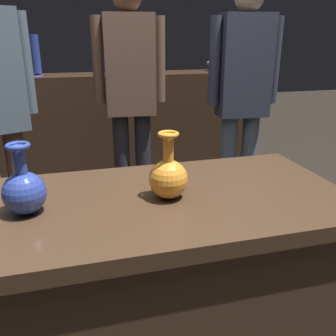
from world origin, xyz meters
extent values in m
cube|color=#422D1E|center=(0.00, 0.00, 0.38)|extent=(1.10, 0.59, 0.75)
cube|color=#422D1E|center=(0.00, 0.00, 0.78)|extent=(1.20, 0.64, 0.05)
cube|color=#382619|center=(0.00, 2.20, 0.47)|extent=(2.60, 0.40, 0.95)
cube|color=#382619|center=(0.00, 2.20, 0.97)|extent=(2.60, 0.40, 0.04)
sphere|color=orange|center=(0.00, -0.01, 0.86)|extent=(0.13, 0.13, 0.13)
cylinder|color=orange|center=(0.00, -0.01, 0.96)|extent=(0.03, 0.03, 0.10)
torus|color=orange|center=(0.00, -0.01, 1.01)|extent=(0.07, 0.07, 0.01)
sphere|color=#2D429E|center=(-0.44, -0.01, 0.86)|extent=(0.13, 0.13, 0.13)
cylinder|color=#2D429E|center=(-0.44, -0.01, 0.96)|extent=(0.03, 0.03, 0.09)
torus|color=#2D429E|center=(-0.44, -0.01, 1.01)|extent=(0.07, 0.07, 0.01)
cone|color=#2D429E|center=(-0.52, 2.18, 1.00)|extent=(0.10, 0.10, 0.02)
cylinder|color=#2D429E|center=(-0.52, 2.18, 1.16)|extent=(0.08, 0.08, 0.30)
cone|color=#2D429E|center=(0.00, 2.19, 1.00)|extent=(0.07, 0.07, 0.01)
cylinder|color=#2D429E|center=(0.00, 2.19, 1.10)|extent=(0.05, 0.05, 0.18)
cylinder|color=gray|center=(1.04, 2.24, 0.99)|extent=(0.04, 0.04, 0.01)
cylinder|color=gray|center=(1.04, 2.24, 1.02)|extent=(0.02, 0.02, 0.04)
ellipsoid|color=gray|center=(1.04, 2.24, 1.06)|extent=(0.12, 0.12, 0.05)
cylinder|color=slate|center=(0.89, 1.13, 0.40)|extent=(0.11, 0.11, 0.80)
cylinder|color=slate|center=(0.74, 1.14, 0.40)|extent=(0.11, 0.11, 0.80)
cube|color=#333847|center=(0.81, 1.14, 1.11)|extent=(0.34, 0.21, 0.63)
cylinder|color=#333847|center=(1.01, 1.12, 1.15)|extent=(0.07, 0.07, 0.54)
cylinder|color=#333847|center=(0.61, 1.16, 1.15)|extent=(0.07, 0.07, 0.54)
cylinder|color=#232328|center=(0.19, 1.36, 0.40)|extent=(0.11, 0.11, 0.80)
cylinder|color=#232328|center=(0.04, 1.37, 0.40)|extent=(0.11, 0.11, 0.80)
cube|color=brown|center=(0.11, 1.37, 1.12)|extent=(0.33, 0.20, 0.63)
cylinder|color=brown|center=(0.31, 1.36, 1.15)|extent=(0.07, 0.07, 0.54)
cylinder|color=brown|center=(-0.09, 1.38, 1.15)|extent=(0.07, 0.07, 0.54)
cylinder|color=brown|center=(-0.61, 1.10, 0.40)|extent=(0.11, 0.11, 0.80)
cylinder|color=slate|center=(-0.50, 1.15, 1.15)|extent=(0.07, 0.07, 0.54)
camera|label=1|loc=(-0.28, -1.06, 1.30)|focal=39.12mm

